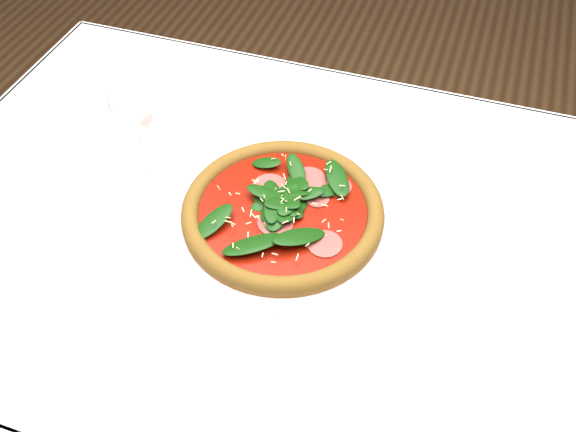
% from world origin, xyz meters
% --- Properties ---
extents(dining_table, '(1.21, 0.81, 0.75)m').
position_xyz_m(dining_table, '(0.00, 0.00, 0.65)').
color(dining_table, white).
rests_on(dining_table, ground).
extents(plate, '(0.34, 0.34, 0.01)m').
position_xyz_m(plate, '(-0.02, 0.01, 0.76)').
color(plate, silver).
rests_on(plate, dining_table).
extents(pizza, '(0.36, 0.36, 0.04)m').
position_xyz_m(pizza, '(-0.02, 0.01, 0.78)').
color(pizza, '#A16B26').
rests_on(pizza, plate).
extents(wine_glass, '(0.07, 0.07, 0.18)m').
position_xyz_m(wine_glass, '(-0.26, 0.04, 0.88)').
color(wine_glass, white).
rests_on(wine_glass, dining_table).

